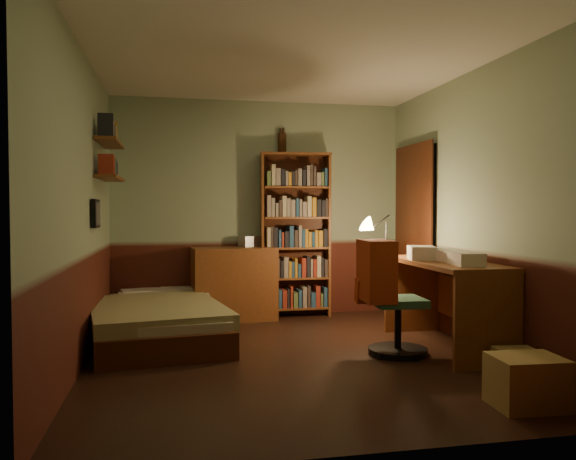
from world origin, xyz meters
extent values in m
cube|color=black|center=(0.00, 0.00, -0.01)|extent=(3.50, 4.00, 0.02)
cube|color=silver|center=(0.00, 0.00, 2.61)|extent=(3.50, 4.00, 0.02)
cube|color=gray|center=(0.00, 2.01, 1.30)|extent=(3.50, 0.02, 2.60)
cube|color=gray|center=(-1.76, 0.00, 1.30)|extent=(0.02, 4.00, 2.60)
cube|color=gray|center=(1.76, 0.00, 1.30)|extent=(0.02, 4.00, 2.60)
cube|color=gray|center=(0.00, -2.01, 1.30)|extent=(3.50, 0.02, 2.60)
cube|color=black|center=(1.72, 1.30, 1.00)|extent=(0.06, 0.90, 2.00)
cube|color=#3A190C|center=(1.69, 1.30, 1.00)|extent=(0.02, 0.98, 2.08)
cube|color=#7E8754|center=(-1.19, 0.97, 0.32)|extent=(1.39, 2.26, 0.64)
cube|color=brown|center=(-0.34, 1.76, 0.42)|extent=(0.99, 0.55, 0.85)
cube|color=#B2B2B7|center=(-0.14, 1.89, 0.91)|extent=(0.29, 0.26, 0.13)
cube|color=brown|center=(0.42, 1.85, 0.98)|extent=(0.86, 0.34, 1.97)
cylinder|color=black|center=(0.25, 1.96, 2.09)|extent=(0.07, 0.07, 0.25)
cylinder|color=black|center=(0.29, 1.96, 2.10)|extent=(0.07, 0.07, 0.26)
cube|color=brown|center=(1.44, 0.03, 0.41)|extent=(0.63, 1.52, 0.81)
cube|color=silver|center=(1.29, 0.21, 0.87)|extent=(0.31, 0.37, 0.13)
cone|color=black|center=(1.16, 0.78, 1.12)|extent=(0.21, 0.21, 0.62)
cube|color=#326347|center=(0.92, -0.11, 0.50)|extent=(0.52, 0.47, 0.99)
cube|color=#B33B1B|center=(0.68, -0.12, 1.26)|extent=(0.26, 0.46, 0.54)
cube|color=brown|center=(-1.64, 1.10, 1.60)|extent=(0.20, 0.90, 0.03)
cube|color=brown|center=(-1.64, 1.10, 1.95)|extent=(0.20, 0.90, 0.03)
cube|color=black|center=(-1.72, 0.60, 1.25)|extent=(0.04, 0.32, 0.26)
cube|color=olive|center=(1.22, -1.54, 0.17)|extent=(0.46, 0.38, 0.33)
cube|color=olive|center=(1.56, -0.91, 0.11)|extent=(0.33, 0.28, 0.21)
camera|label=1|loc=(-1.01, -4.76, 1.28)|focal=35.00mm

